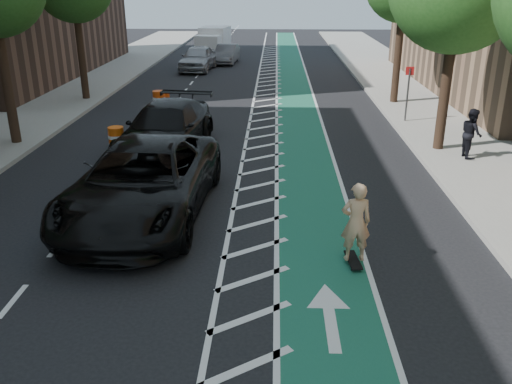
{
  "coord_description": "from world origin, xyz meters",
  "views": [
    {
      "loc": [
        1.92,
        -11.36,
        5.92
      ],
      "look_at": [
        1.48,
        0.85,
        1.1
      ],
      "focal_mm": 38.0,
      "sensor_mm": 36.0,
      "label": 1
    }
  ],
  "objects_px": {
    "skateboarder": "(356,222)",
    "suv_far": "(166,129)",
    "suv_near": "(143,181)",
    "barrel_a": "(117,141)"
  },
  "relations": [
    {
      "from": "skateboarder",
      "to": "suv_near",
      "type": "distance_m",
      "value": 5.77
    },
    {
      "from": "suv_far",
      "to": "barrel_a",
      "type": "relative_size",
      "value": 6.3
    },
    {
      "from": "skateboarder",
      "to": "suv_near",
      "type": "xyz_separation_m",
      "value": [
        -5.21,
        2.48,
        -0.05
      ]
    },
    {
      "from": "skateboarder",
      "to": "suv_near",
      "type": "relative_size",
      "value": 0.26
    },
    {
      "from": "skateboarder",
      "to": "suv_far",
      "type": "relative_size",
      "value": 0.3
    },
    {
      "from": "suv_near",
      "to": "barrel_a",
      "type": "distance_m",
      "value": 6.0
    },
    {
      "from": "skateboarder",
      "to": "barrel_a",
      "type": "distance_m",
      "value": 10.98
    },
    {
      "from": "suv_far",
      "to": "barrel_a",
      "type": "distance_m",
      "value": 1.84
    },
    {
      "from": "skateboarder",
      "to": "suv_far",
      "type": "xyz_separation_m",
      "value": [
        -5.71,
        8.15,
        -0.14
      ]
    },
    {
      "from": "skateboarder",
      "to": "suv_far",
      "type": "height_order",
      "value": "skateboarder"
    }
  ]
}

